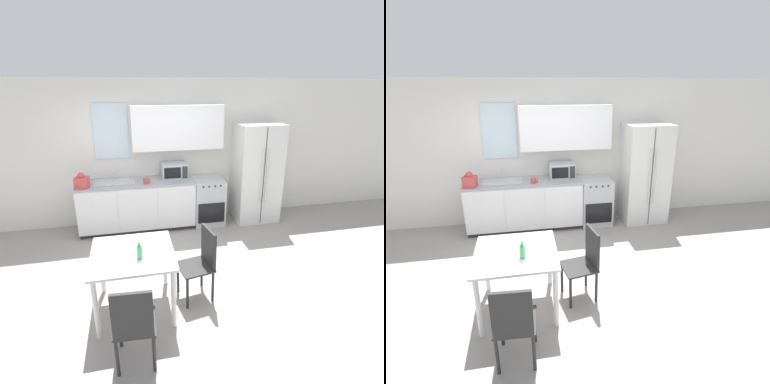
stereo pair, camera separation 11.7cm
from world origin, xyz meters
TOP-DOWN VIEW (x-y plane):
  - ground_plane at (0.00, 0.00)m, footprint 12.00×12.00m
  - wall_back at (0.05, 1.90)m, footprint 12.00×0.38m
  - kitchen_counter at (-0.45, 1.58)m, footprint 2.11×0.66m
  - oven_range at (0.90, 1.58)m, footprint 0.59×0.66m
  - refrigerator at (1.87, 1.55)m, footprint 0.84×0.74m
  - kitchen_sink at (-0.83, 1.59)m, footprint 0.70×0.40m
  - microwave at (0.27, 1.69)m, footprint 0.48×0.37m
  - coffee_mug at (-0.27, 1.42)m, footprint 0.13×0.09m
  - grocery_bag_0 at (-1.35, 1.41)m, footprint 0.25×0.22m
  - dining_table at (-0.58, -0.63)m, footprint 0.94×0.90m
  - dining_chair_near at (-0.61, -1.46)m, footprint 0.42×0.42m
  - dining_chair_side at (0.26, -0.56)m, footprint 0.46×0.46m
  - drink_bottle at (-0.50, -0.77)m, footprint 0.06×0.06m

SIDE VIEW (x-z plane):
  - ground_plane at x=0.00m, z-range 0.00..0.00m
  - oven_range at x=0.90m, z-range 0.00..0.89m
  - kitchen_counter at x=-0.45m, z-range 0.00..0.93m
  - dining_chair_near at x=-0.61m, z-range 0.07..1.00m
  - dining_chair_side at x=0.26m, z-range 0.07..1.00m
  - dining_table at x=-0.58m, z-range 0.27..1.04m
  - drink_bottle at x=-0.50m, z-range 0.75..0.97m
  - kitchen_sink at x=-0.83m, z-range 0.83..1.05m
  - refrigerator at x=1.87m, z-range 0.00..1.90m
  - coffee_mug at x=-0.27m, z-range 0.93..1.03m
  - grocery_bag_0 at x=-1.35m, z-range 0.90..1.18m
  - microwave at x=0.27m, z-range 0.92..1.20m
  - wall_back at x=0.05m, z-range 0.09..2.79m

